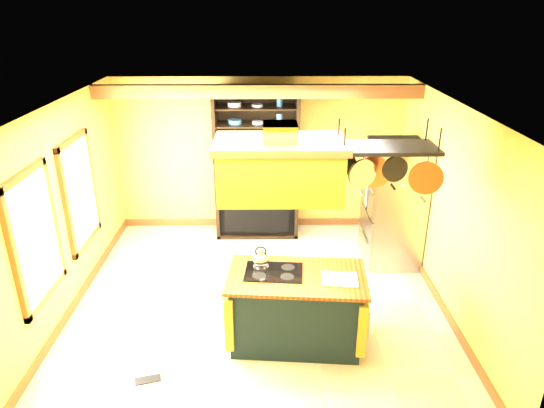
{
  "coord_description": "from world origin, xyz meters",
  "views": [
    {
      "loc": [
        0.13,
        -5.68,
        3.84
      ],
      "look_at": [
        0.2,
        0.3,
        1.34
      ],
      "focal_mm": 32.0,
      "sensor_mm": 36.0,
      "label": 1
    }
  ],
  "objects_px": {
    "refrigerator": "(393,206)",
    "hutch": "(257,182)",
    "pot_rack": "(386,159)",
    "range_hood": "(280,167)",
    "kitchen_island": "(296,308)"
  },
  "relations": [
    {
      "from": "refrigerator",
      "to": "hutch",
      "type": "xyz_separation_m",
      "value": [
        -2.12,
        1.02,
        0.04
      ]
    },
    {
      "from": "refrigerator",
      "to": "pot_rack",
      "type": "bearing_deg",
      "value": -108.73
    },
    {
      "from": "range_hood",
      "to": "kitchen_island",
      "type": "bearing_deg",
      "value": 0.3
    },
    {
      "from": "pot_rack",
      "to": "range_hood",
      "type": "bearing_deg",
      "value": 180.0
    },
    {
      "from": "range_hood",
      "to": "pot_rack",
      "type": "distance_m",
      "value": 1.12
    },
    {
      "from": "pot_rack",
      "to": "refrigerator",
      "type": "xyz_separation_m",
      "value": [
        0.69,
        2.05,
        -1.41
      ]
    },
    {
      "from": "refrigerator",
      "to": "hutch",
      "type": "bearing_deg",
      "value": 154.26
    },
    {
      "from": "kitchen_island",
      "to": "refrigerator",
      "type": "relative_size",
      "value": 0.89
    },
    {
      "from": "kitchen_island",
      "to": "hutch",
      "type": "relative_size",
      "value": 0.67
    },
    {
      "from": "kitchen_island",
      "to": "range_hood",
      "type": "distance_m",
      "value": 1.78
    },
    {
      "from": "pot_rack",
      "to": "hutch",
      "type": "relative_size",
      "value": 0.46
    },
    {
      "from": "refrigerator",
      "to": "hutch",
      "type": "relative_size",
      "value": 0.75
    },
    {
      "from": "kitchen_island",
      "to": "pot_rack",
      "type": "relative_size",
      "value": 1.46
    },
    {
      "from": "range_hood",
      "to": "hutch",
      "type": "bearing_deg",
      "value": 95.81
    },
    {
      "from": "range_hood",
      "to": "refrigerator",
      "type": "height_order",
      "value": "range_hood"
    }
  ]
}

